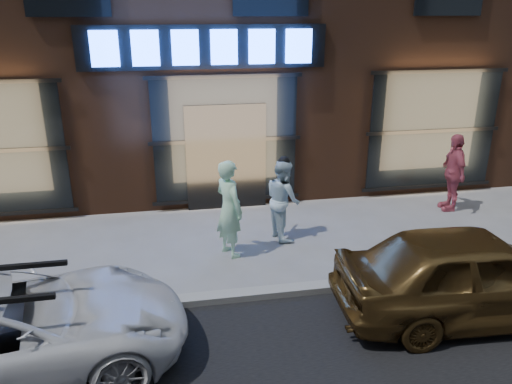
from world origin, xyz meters
TOP-DOWN VIEW (x-y plane):
  - ground at (0.00, 0.00)m, footprint 90.00×90.00m
  - curb at (0.00, 0.00)m, footprint 60.00×0.25m
  - man_bowtie at (-0.25, 1.57)m, footprint 0.70×0.80m
  - man_cap at (0.90, 2.13)m, footprint 0.76×0.90m
  - passerby at (5.02, 2.89)m, footprint 0.59×1.09m
  - white_suv at (-3.44, -1.22)m, footprint 4.85×2.87m
  - gold_sedan at (3.03, -1.06)m, footprint 4.17×1.86m

SIDE VIEW (x-z plane):
  - ground at x=0.00m, z-range 0.00..0.00m
  - curb at x=0.00m, z-range 0.00..0.12m
  - white_suv at x=-3.44m, z-range 0.00..1.26m
  - gold_sedan at x=3.03m, z-range 0.00..1.39m
  - man_cap at x=0.90m, z-range 0.00..1.62m
  - passerby at x=5.02m, z-range 0.00..1.77m
  - man_bowtie at x=-0.25m, z-range 0.00..1.84m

